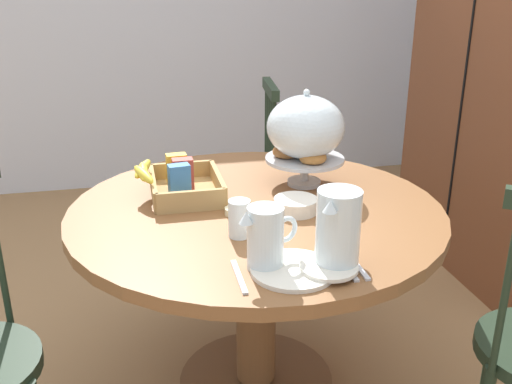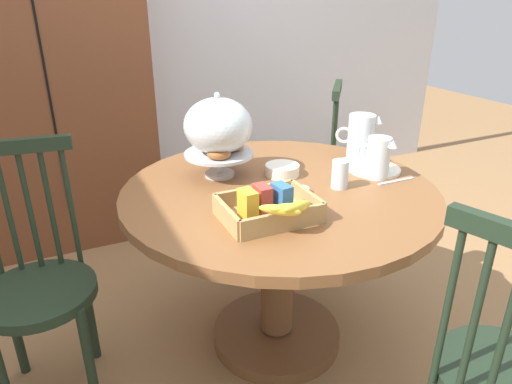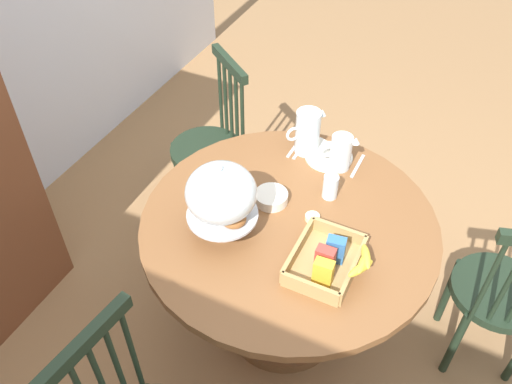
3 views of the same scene
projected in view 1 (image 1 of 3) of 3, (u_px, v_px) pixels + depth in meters
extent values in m
cube|color=black|center=(467.00, 66.00, 2.68)|extent=(0.01, 0.01, 1.52)
cylinder|color=brown|center=(256.00, 212.00, 1.88)|extent=(1.22, 1.22, 0.04)
cylinder|color=brown|center=(256.00, 300.00, 2.00)|extent=(0.14, 0.14, 0.63)
cylinder|color=brown|center=(256.00, 383.00, 2.13)|extent=(0.56, 0.56, 0.06)
cylinder|color=#1E2D1E|center=(237.00, 191.00, 2.82)|extent=(0.40, 0.40, 0.04)
cylinder|color=#1E2D1E|center=(209.00, 222.00, 3.02)|extent=(0.04, 0.04, 0.45)
cylinder|color=#1E2D1E|center=(211.00, 246.00, 2.76)|extent=(0.04, 0.04, 0.45)
cylinder|color=#1E2D1E|center=(262.00, 220.00, 3.05)|extent=(0.04, 0.04, 0.45)
cylinder|color=#1E2D1E|center=(269.00, 243.00, 2.79)|extent=(0.04, 0.04, 0.45)
cylinder|color=#1E2D1E|center=(267.00, 135.00, 2.88)|extent=(0.02, 0.02, 0.48)
cylinder|color=#1E2D1E|center=(268.00, 139.00, 2.82)|extent=(0.02, 0.02, 0.48)
cylinder|color=#1E2D1E|center=(270.00, 143.00, 2.75)|extent=(0.02, 0.02, 0.48)
cylinder|color=#1E2D1E|center=(272.00, 147.00, 2.69)|extent=(0.02, 0.02, 0.48)
cylinder|color=#1E2D1E|center=(274.00, 151.00, 2.62)|extent=(0.02, 0.02, 0.48)
cube|color=#1E2D1E|center=(271.00, 89.00, 2.66)|extent=(0.36, 0.08, 0.05)
cylinder|color=#1E2D1E|center=(487.00, 374.00, 1.88)|extent=(0.04, 0.04, 0.45)
cylinder|color=#1E2D1E|center=(505.00, 294.00, 1.46)|extent=(0.02, 0.02, 0.48)
cylinder|color=silver|center=(304.00, 182.00, 2.07)|extent=(0.12, 0.12, 0.02)
cylinder|color=silver|center=(304.00, 172.00, 2.05)|extent=(0.03, 0.03, 0.09)
cylinder|color=silver|center=(305.00, 159.00, 2.04)|extent=(0.28, 0.28, 0.01)
torus|color=#B27033|center=(313.00, 157.00, 1.97)|extent=(0.10, 0.10, 0.03)
torus|color=#D19347|center=(314.00, 150.00, 2.06)|extent=(0.10, 0.10, 0.03)
torus|color=#935628|center=(286.00, 152.00, 2.04)|extent=(0.10, 0.10, 0.03)
ellipsoid|color=silver|center=(306.00, 127.00, 1.99)|extent=(0.27, 0.27, 0.22)
sphere|color=silver|center=(307.00, 93.00, 1.95)|extent=(0.02, 0.02, 0.02)
cylinder|color=silver|center=(265.00, 238.00, 1.46)|extent=(0.09, 0.09, 0.17)
cylinder|color=orange|center=(265.00, 247.00, 1.47)|extent=(0.08, 0.08, 0.11)
cone|color=silver|center=(246.00, 218.00, 1.40)|extent=(0.05, 0.05, 0.03)
torus|color=silver|center=(286.00, 229.00, 1.49)|extent=(0.04, 0.07, 0.07)
cylinder|color=silver|center=(338.00, 230.00, 1.45)|extent=(0.11, 0.11, 0.21)
cylinder|color=white|center=(337.00, 242.00, 1.46)|extent=(0.10, 0.10, 0.15)
cone|color=silver|center=(330.00, 206.00, 1.36)|extent=(0.05, 0.05, 0.03)
torus|color=silver|center=(348.00, 216.00, 1.50)|extent=(0.07, 0.06, 0.07)
cube|color=tan|center=(187.00, 193.00, 1.97)|extent=(0.30, 0.22, 0.01)
cube|color=tan|center=(154.00, 188.00, 1.94)|extent=(0.30, 0.02, 0.07)
cube|color=tan|center=(218.00, 183.00, 1.98)|extent=(0.30, 0.02, 0.07)
cube|color=tan|center=(182.00, 171.00, 2.10)|extent=(0.02, 0.22, 0.07)
cube|color=tan|center=(191.00, 201.00, 1.82)|extent=(0.02, 0.22, 0.07)
cube|color=gold|center=(177.00, 169.00, 2.02)|extent=(0.05, 0.07, 0.11)
cube|color=#B23D33|center=(183.00, 174.00, 1.97)|extent=(0.05, 0.07, 0.11)
cube|color=#336BAD|center=(179.00, 181.00, 1.91)|extent=(0.05, 0.08, 0.11)
ellipsoid|color=yellow|center=(143.00, 169.00, 1.94)|extent=(0.14, 0.08, 0.05)
ellipsoid|color=yellow|center=(143.00, 172.00, 1.91)|extent=(0.13, 0.03, 0.05)
ellipsoid|color=yellow|center=(144.00, 174.00, 1.88)|extent=(0.14, 0.08, 0.05)
cylinder|color=white|center=(293.00, 270.00, 1.46)|extent=(0.22, 0.22, 0.01)
cylinder|color=white|center=(329.00, 267.00, 1.45)|extent=(0.15, 0.15, 0.01)
cylinder|color=white|center=(296.00, 205.00, 1.83)|extent=(0.14, 0.14, 0.04)
cylinder|color=silver|center=(239.00, 219.00, 1.65)|extent=(0.06, 0.06, 0.11)
cylinder|color=beige|center=(234.00, 211.00, 1.81)|extent=(0.06, 0.06, 0.02)
cube|color=silver|center=(345.00, 265.00, 1.49)|extent=(0.17, 0.02, 0.01)
cube|color=silver|center=(356.00, 264.00, 1.50)|extent=(0.17, 0.02, 0.01)
cube|color=silver|center=(239.00, 277.00, 1.44)|extent=(0.17, 0.02, 0.01)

